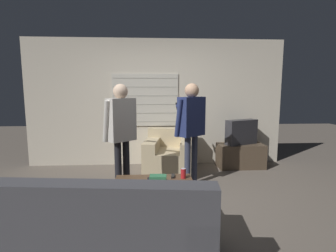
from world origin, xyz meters
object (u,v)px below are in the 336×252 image
at_px(tv, 241,132).
at_px(spare_remote, 173,176).
at_px(book_stack, 158,180).
at_px(person_right_standing, 191,121).
at_px(soda_can, 183,173).
at_px(coffee_table, 154,186).
at_px(person_left_standing, 121,126).
at_px(armchair_beige, 170,155).
at_px(couch_blue, 114,232).

bearing_deg(tv, spare_remote, 26.37).
xyz_separation_m(tv, book_stack, (-1.70, -2.02, -0.22)).
xyz_separation_m(person_right_standing, spare_remote, (-0.36, -0.87, -0.60)).
height_order(tv, soda_can, tv).
bearing_deg(coffee_table, tv, 48.46).
height_order(person_left_standing, person_right_standing, person_right_standing).
height_order(person_right_standing, book_stack, person_right_standing).
xyz_separation_m(armchair_beige, coffee_table, (-0.32, -1.82, 0.08)).
distance_m(person_left_standing, soda_can, 1.15).
bearing_deg(spare_remote, soda_can, -15.45).
distance_m(tv, spare_remote, 2.34).
bearing_deg(tv, armchair_beige, -17.15).
xyz_separation_m(armchair_beige, book_stack, (-0.27, -1.87, 0.18)).
height_order(book_stack, spare_remote, book_stack).
bearing_deg(person_left_standing, armchair_beige, 13.89).
relative_size(soda_can, spare_remote, 0.94).
height_order(person_right_standing, spare_remote, person_right_standing).
relative_size(coffee_table, tv, 1.41).
bearing_deg(spare_remote, couch_blue, -112.31).
relative_size(coffee_table, book_stack, 4.08).
relative_size(armchair_beige, book_stack, 4.36).
xyz_separation_m(person_left_standing, book_stack, (0.51, -0.79, -0.54)).
bearing_deg(book_stack, spare_remote, 51.27).
bearing_deg(person_left_standing, couch_blue, -126.29).
xyz_separation_m(coffee_table, tv, (1.75, 1.97, 0.32)).
bearing_deg(book_stack, tv, 49.95).
height_order(person_right_standing, soda_can, person_right_standing).
xyz_separation_m(soda_can, spare_remote, (-0.13, 0.05, -0.05)).
relative_size(person_left_standing, person_right_standing, 0.99).
xyz_separation_m(couch_blue, book_stack, (0.40, 0.80, 0.18)).
xyz_separation_m(tv, spare_remote, (-1.50, -1.77, -0.26)).
relative_size(coffee_table, soda_can, 7.65).
relative_size(armchair_beige, tv, 1.50).
distance_m(coffee_table, person_left_standing, 1.08).
xyz_separation_m(coffee_table, spare_remote, (0.25, 0.20, 0.05)).
relative_size(coffee_table, person_right_standing, 0.59).
xyz_separation_m(coffee_table, soda_can, (0.37, 0.15, 0.10)).
distance_m(couch_blue, spare_remote, 1.22).
xyz_separation_m(person_left_standing, person_right_standing, (1.06, 0.32, 0.02)).
bearing_deg(tv, person_right_standing, 14.96).
distance_m(book_stack, spare_remote, 0.32).
relative_size(armchair_beige, spare_remote, 7.68).
xyz_separation_m(tv, person_right_standing, (-1.14, -0.90, 0.34)).
bearing_deg(tv, person_left_standing, 5.69).
bearing_deg(spare_remote, person_right_standing, 75.33).
height_order(coffee_table, book_stack, book_stack).
bearing_deg(book_stack, armchair_beige, 81.70).
distance_m(couch_blue, person_left_standing, 1.75).
relative_size(couch_blue, soda_can, 14.27).
height_order(armchair_beige, person_right_standing, person_right_standing).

